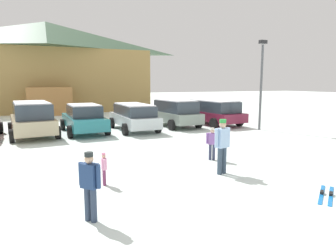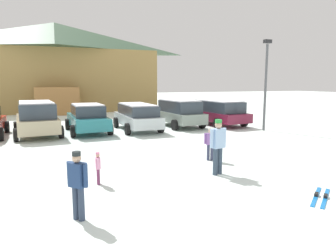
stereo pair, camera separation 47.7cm
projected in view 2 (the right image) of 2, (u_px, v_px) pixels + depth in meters
ground at (296, 244)px, 5.10m from camera, size 160.00×160.00×0.00m
ski_lodge at (56, 66)px, 30.09m from camera, size 19.69×10.29×8.69m
parked_beige_suv at (37, 117)px, 15.63m from camera, size 2.54×4.73×1.79m
parked_teal_hatchback at (87, 118)px, 16.69m from camera, size 2.25×4.76×1.60m
parked_silver_wagon at (137, 116)px, 17.42m from camera, size 2.10×4.71×1.55m
parked_grey_wagon at (179, 112)px, 18.87m from camera, size 2.32×4.25×1.70m
parked_maroon_van at (218, 112)px, 19.67m from camera, size 2.56×4.82×1.63m
skier_adult_in_blue_parka at (218, 144)px, 8.90m from camera, size 0.61×0.33×1.67m
skier_child_in_pink_snowsuit at (98, 166)px, 8.08m from camera, size 0.14×0.33×0.89m
skier_teen_in_navy_coat at (78, 182)px, 5.93m from camera, size 0.37×0.42×1.41m
skier_child_in_purple_jacket at (210, 142)px, 10.59m from camera, size 0.39×0.28×1.16m
pair_of_skis at (321, 197)px, 7.20m from camera, size 1.35×1.09×0.08m
lamp_post at (266, 80)px, 17.08m from camera, size 0.44×0.24×5.15m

